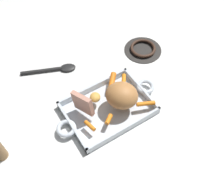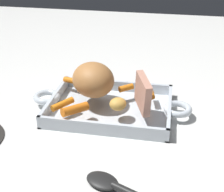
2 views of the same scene
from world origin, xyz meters
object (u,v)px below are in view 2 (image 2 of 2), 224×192
at_px(baby_carrot_short, 63,104).
at_px(serving_spoon, 127,192).
at_px(roast_slice_outer, 143,93).
at_px(baby_carrot_southwest, 151,93).
at_px(baby_carrot_long, 74,81).
at_px(baby_carrot_northeast, 75,109).
at_px(pork_roast, 93,80).
at_px(roasting_dish, 110,107).
at_px(potato_corner, 118,104).
at_px(baby_carrot_center_right, 126,88).

bearing_deg(baby_carrot_short, serving_spoon, -49.70).
height_order(roast_slice_outer, serving_spoon, roast_slice_outer).
relative_size(baby_carrot_southwest, baby_carrot_long, 0.70).
distance_m(roast_slice_outer, baby_carrot_northeast, 0.17).
relative_size(pork_roast, baby_carrot_long, 1.70).
xyz_separation_m(roasting_dish, baby_carrot_short, (-0.11, -0.06, 0.03)).
height_order(pork_roast, baby_carrot_southwest, pork_roast).
distance_m(baby_carrot_northeast, baby_carrot_short, 0.05).
bearing_deg(baby_carrot_southwest, baby_carrot_northeast, -143.90).
distance_m(pork_roast, baby_carrot_long, 0.10).
bearing_deg(serving_spoon, potato_corner, -53.88).
relative_size(baby_carrot_short, potato_corner, 1.46).
distance_m(baby_carrot_southwest, serving_spoon, 0.34).
bearing_deg(baby_carrot_long, baby_carrot_northeast, -73.23).
bearing_deg(serving_spoon, baby_carrot_northeast, -30.29).
distance_m(baby_carrot_southwest, baby_carrot_short, 0.24).
height_order(roasting_dish, baby_carrot_southwest, baby_carrot_southwest).
distance_m(baby_carrot_long, baby_carrot_center_right, 0.15).
height_order(baby_carrot_long, serving_spoon, baby_carrot_long).
bearing_deg(roast_slice_outer, serving_spoon, -89.97).
height_order(pork_roast, roast_slice_outer, pork_roast).
distance_m(pork_roast, baby_carrot_northeast, 0.11).
bearing_deg(roast_slice_outer, roasting_dish, 161.23).
bearing_deg(baby_carrot_short, baby_carrot_southwest, 26.01).
relative_size(baby_carrot_southwest, serving_spoon, 0.22).
height_order(baby_carrot_northeast, baby_carrot_center_right, baby_carrot_northeast).
bearing_deg(serving_spoon, roasting_dish, -50.76).
bearing_deg(baby_carrot_center_right, roasting_dish, -119.70).
xyz_separation_m(baby_carrot_southwest, potato_corner, (-0.07, -0.09, 0.01)).
bearing_deg(pork_roast, serving_spoon, -66.34).
distance_m(roast_slice_outer, baby_carrot_southwest, 0.08).
bearing_deg(baby_carrot_center_right, baby_carrot_southwest, -11.01).
relative_size(pork_roast, roast_slice_outer, 1.43).
height_order(baby_carrot_short, baby_carrot_center_right, same).
distance_m(roasting_dish, baby_carrot_southwest, 0.12).
bearing_deg(potato_corner, baby_carrot_short, -174.58).
height_order(baby_carrot_northeast, serving_spoon, baby_carrot_northeast).
bearing_deg(baby_carrot_short, pork_roast, 51.35).
relative_size(pork_roast, serving_spoon, 0.53).
bearing_deg(baby_carrot_long, roasting_dish, -32.21).
bearing_deg(baby_carrot_long, roast_slice_outer, -26.90).
bearing_deg(serving_spoon, baby_carrot_long, -38.08).
bearing_deg(baby_carrot_long, potato_corner, -39.53).
distance_m(pork_roast, serving_spoon, 0.34).
xyz_separation_m(baby_carrot_southwest, baby_carrot_center_right, (-0.07, 0.01, 0.00)).
height_order(pork_roast, baby_carrot_long, pork_roast).
height_order(baby_carrot_northeast, baby_carrot_long, baby_carrot_northeast).
bearing_deg(serving_spoon, baby_carrot_center_right, -58.59).
xyz_separation_m(baby_carrot_southwest, baby_carrot_short, (-0.21, -0.10, 0.00)).
height_order(pork_roast, baby_carrot_short, pork_roast).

